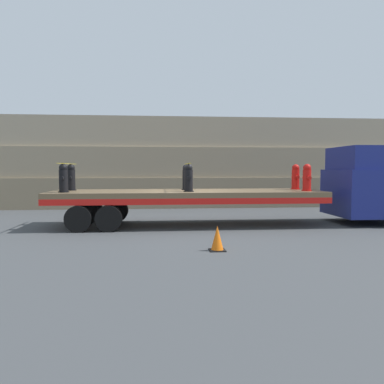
# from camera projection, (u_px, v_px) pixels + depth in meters

# --- Properties ---
(ground_plane) EXTENTS (120.00, 120.00, 0.00)m
(ground_plane) POSITION_uv_depth(u_px,v_px,m) (187.00, 225.00, 13.31)
(ground_plane) COLOR #3F4244
(rock_cliff) EXTENTS (60.00, 3.30, 4.66)m
(rock_cliff) POSITION_uv_depth(u_px,v_px,m) (177.00, 163.00, 20.36)
(rock_cliff) COLOR #84755B
(rock_cliff) RESTS_ON ground_plane
(truck_cab) EXTENTS (2.73, 2.62, 2.81)m
(truck_cab) POSITION_uv_depth(u_px,v_px,m) (372.00, 185.00, 13.82)
(truck_cab) COLOR navy
(truck_cab) RESTS_ON ground_plane
(flatbed_trailer) EXTENTS (9.48, 2.58, 1.23)m
(flatbed_trailer) POSITION_uv_depth(u_px,v_px,m) (173.00, 197.00, 13.20)
(flatbed_trailer) COLOR brown
(flatbed_trailer) RESTS_ON ground_plane
(fire_hydrant_black_near_0) EXTENTS (0.36, 0.53, 0.95)m
(fire_hydrant_black_near_0) POSITION_uv_depth(u_px,v_px,m) (63.00, 178.00, 12.30)
(fire_hydrant_black_near_0) COLOR black
(fire_hydrant_black_near_0) RESTS_ON flatbed_trailer
(fire_hydrant_black_far_0) EXTENTS (0.36, 0.53, 0.95)m
(fire_hydrant_black_far_0) POSITION_uv_depth(u_px,v_px,m) (71.00, 178.00, 13.39)
(fire_hydrant_black_far_0) COLOR black
(fire_hydrant_black_far_0) RESTS_ON flatbed_trailer
(fire_hydrant_black_near_1) EXTENTS (0.36, 0.53, 0.95)m
(fire_hydrant_black_near_1) POSITION_uv_depth(u_px,v_px,m) (189.00, 178.00, 12.66)
(fire_hydrant_black_near_1) COLOR black
(fire_hydrant_black_near_1) RESTS_ON flatbed_trailer
(fire_hydrant_black_far_1) EXTENTS (0.36, 0.53, 0.95)m
(fire_hydrant_black_far_1) POSITION_uv_depth(u_px,v_px,m) (186.00, 177.00, 13.75)
(fire_hydrant_black_far_1) COLOR black
(fire_hydrant_black_far_1) RESTS_ON flatbed_trailer
(fire_hydrant_red_near_2) EXTENTS (0.36, 0.53, 0.95)m
(fire_hydrant_red_near_2) POSITION_uv_depth(u_px,v_px,m) (307.00, 178.00, 13.02)
(fire_hydrant_red_near_2) COLOR red
(fire_hydrant_red_near_2) RESTS_ON flatbed_trailer
(fire_hydrant_red_far_2) EXTENTS (0.36, 0.53, 0.95)m
(fire_hydrant_red_far_2) POSITION_uv_depth(u_px,v_px,m) (296.00, 177.00, 14.11)
(fire_hydrant_red_far_2) COLOR red
(fire_hydrant_red_far_2) RESTS_ON flatbed_trailer
(cargo_strap_rear) EXTENTS (0.05, 2.68, 0.01)m
(cargo_strap_rear) POSITION_uv_depth(u_px,v_px,m) (67.00, 164.00, 12.81)
(cargo_strap_rear) COLOR yellow
(cargo_strap_rear) RESTS_ON fire_hydrant_black_near_0
(cargo_strap_middle) EXTENTS (0.05, 2.68, 0.01)m
(cargo_strap_middle) POSITION_uv_depth(u_px,v_px,m) (187.00, 164.00, 13.17)
(cargo_strap_middle) COLOR yellow
(cargo_strap_middle) RESTS_ON fire_hydrant_black_near_1
(traffic_cone) EXTENTS (0.40, 0.40, 0.62)m
(traffic_cone) POSITION_uv_depth(u_px,v_px,m) (217.00, 238.00, 9.18)
(traffic_cone) COLOR black
(traffic_cone) RESTS_ON ground_plane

